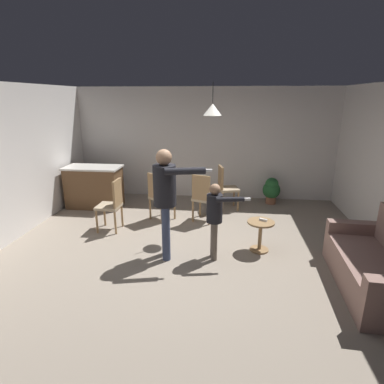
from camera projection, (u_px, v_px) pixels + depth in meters
ground at (189, 255)px, 5.07m from camera, size 7.68×7.68×0.00m
wall_back at (205, 144)px, 7.71m from camera, size 6.40×0.10×2.70m
couch_floral at (380, 267)px, 4.07m from camera, size 0.95×1.84×1.00m
kitchen_counter at (94, 187)px, 7.18m from camera, size 1.26×0.66×0.95m
side_table_by_couch at (260, 232)px, 5.12m from camera, size 0.44×0.44×0.52m
person_adult at (166, 193)px, 4.70m from camera, size 0.88×0.49×1.73m
person_child at (215, 213)px, 4.75m from camera, size 0.65×0.35×1.22m
dining_chair_by_counter at (203, 196)px, 6.27m from camera, size 0.53×0.53×1.00m
dining_chair_near_wall at (159, 195)px, 6.36m from camera, size 0.59×0.59×1.00m
dining_chair_centre_back at (112, 203)px, 5.87m from camera, size 0.43×0.43×1.00m
dining_chair_spare at (226, 186)px, 6.99m from camera, size 0.51×0.51×1.00m
potted_plant_corner at (271, 189)px, 7.42m from camera, size 0.41×0.41×0.63m
spare_remote_on_table at (263, 220)px, 5.08m from camera, size 0.13×0.09×0.04m
ceiling_light_pendant at (213, 109)px, 5.35m from camera, size 0.32×0.32×0.55m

